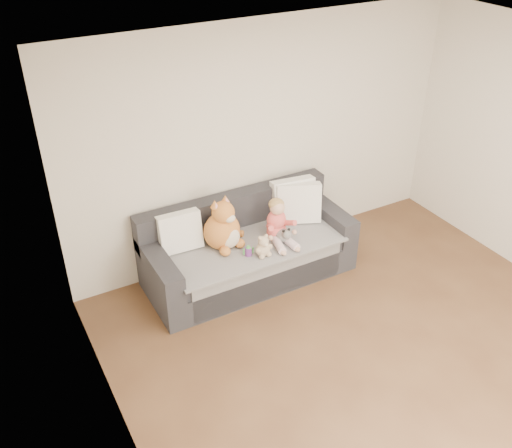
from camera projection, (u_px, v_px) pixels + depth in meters
The scene contains 10 objects.
room_shell at pixel (395, 235), 4.52m from camera, with size 5.00×5.00×5.00m.
sofa at pixel (247, 251), 6.08m from camera, with size 2.20×0.94×0.85m.
cushion_left at pixel (180, 232), 5.72m from camera, with size 0.44×0.21×0.41m.
cushion_right_back at pixel (293, 198), 6.26m from camera, with size 0.51×0.28×0.46m.
cushion_right_front at pixel (299, 203), 6.18m from camera, with size 0.52×0.39×0.45m.
toddler at pixel (278, 223), 5.88m from camera, with size 0.33×0.47×0.46m.
plush_cat at pixel (223, 228), 5.76m from camera, with size 0.47×0.45×0.58m.
teddy_bear at pixel (263, 247), 5.67m from camera, with size 0.19×0.14×0.24m.
plush_cow at pixel (283, 235), 5.90m from camera, with size 0.15×0.24×0.19m.
sippy_cup at pixel (248, 250), 5.69m from camera, with size 0.11×0.08×0.12m.
Camera 1 is at (-2.80, -2.36, 3.77)m, focal length 40.00 mm.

